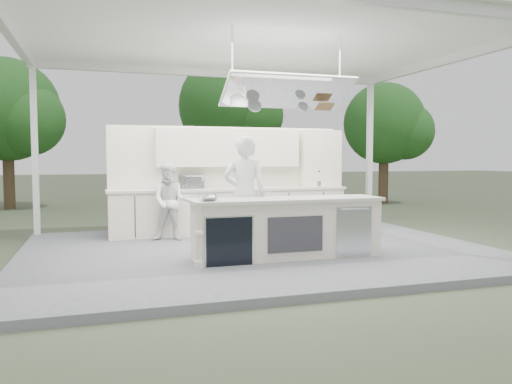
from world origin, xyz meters
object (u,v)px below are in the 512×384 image
object	(u,v)px
demo_island	(286,228)
sous_chef	(171,202)
back_counter	(231,210)
head_chef	(245,194)

from	to	relation	value
demo_island	sous_chef	world-z (taller)	sous_chef
demo_island	back_counter	size ratio (longest dim) A/B	0.61
head_chef	sous_chef	size ratio (longest dim) A/B	1.31
head_chef	sous_chef	bearing A→B (deg)	-39.52
head_chef	demo_island	bearing A→B (deg)	147.01
demo_island	back_counter	distance (m)	2.82
demo_island	head_chef	distance (m)	0.95
head_chef	sous_chef	distance (m)	1.90
back_counter	sous_chef	xyz separation A→B (m)	(-1.35, -0.60, 0.27)
demo_island	head_chef	bearing A→B (deg)	129.20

